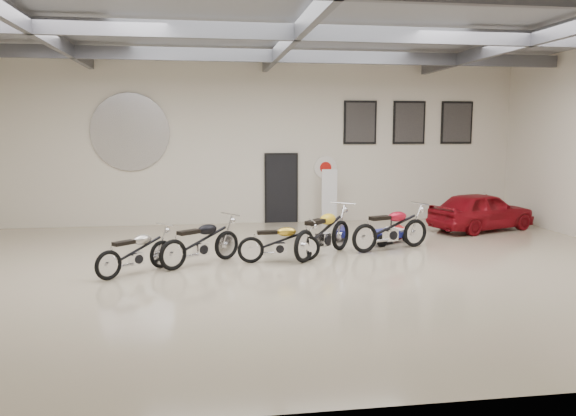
{
  "coord_description": "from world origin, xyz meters",
  "views": [
    {
      "loc": [
        -1.87,
        -11.24,
        2.82
      ],
      "look_at": [
        0.0,
        1.2,
        1.1
      ],
      "focal_mm": 35.0,
      "sensor_mm": 36.0,
      "label": 1
    }
  ],
  "objects": [
    {
      "name": "floor",
      "position": [
        0.0,
        0.0,
        0.0
      ],
      "size": [
        16.0,
        12.0,
        0.01
      ],
      "primitive_type": "cube",
      "color": "tan",
      "rests_on": "ground"
    },
    {
      "name": "ceiling",
      "position": [
        0.0,
        0.0,
        5.0
      ],
      "size": [
        16.0,
        12.0,
        0.01
      ],
      "primitive_type": "cube",
      "color": "gray",
      "rests_on": "back_wall"
    },
    {
      "name": "back_wall",
      "position": [
        0.0,
        6.0,
        2.5
      ],
      "size": [
        16.0,
        0.02,
        5.0
      ],
      "primitive_type": "cube",
      "color": "beige",
      "rests_on": "floor"
    },
    {
      "name": "ceiling_beams",
      "position": [
        0.0,
        0.0,
        4.75
      ],
      "size": [
        15.8,
        11.8,
        0.32
      ],
      "primitive_type": null,
      "color": "#505157",
      "rests_on": "ceiling"
    },
    {
      "name": "door",
      "position": [
        0.5,
        5.95,
        1.05
      ],
      "size": [
        0.92,
        0.08,
        2.1
      ],
      "primitive_type": "cube",
      "color": "black",
      "rests_on": "back_wall"
    },
    {
      "name": "logo_plaque",
      "position": [
        -4.0,
        5.95,
        2.8
      ],
      "size": [
        2.3,
        0.06,
        1.16
      ],
      "primitive_type": null,
      "color": "silver",
      "rests_on": "back_wall"
    },
    {
      "name": "poster_left",
      "position": [
        3.0,
        5.96,
        3.1
      ],
      "size": [
        1.05,
        0.08,
        1.35
      ],
      "primitive_type": null,
      "color": "black",
      "rests_on": "back_wall"
    },
    {
      "name": "poster_mid",
      "position": [
        4.6,
        5.96,
        3.1
      ],
      "size": [
        1.05,
        0.08,
        1.35
      ],
      "primitive_type": null,
      "color": "black",
      "rests_on": "back_wall"
    },
    {
      "name": "poster_right",
      "position": [
        6.2,
        5.96,
        3.1
      ],
      "size": [
        1.05,
        0.08,
        1.35
      ],
      "primitive_type": null,
      "color": "black",
      "rests_on": "back_wall"
    },
    {
      "name": "oil_sign",
      "position": [
        1.9,
        5.95,
        1.7
      ],
      "size": [
        0.72,
        0.1,
        0.72
      ],
      "primitive_type": null,
      "color": "white",
      "rests_on": "back_wall"
    },
    {
      "name": "banner_stand",
      "position": [
        1.93,
        5.5,
        0.87
      ],
      "size": [
        0.48,
        0.22,
        1.74
      ],
      "primitive_type": null,
      "rotation": [
        0.0,
        0.0,
        -0.07
      ],
      "color": "white",
      "rests_on": "floor"
    },
    {
      "name": "motorcycle_silver",
      "position": [
        -3.24,
        0.01,
        0.47
      ],
      "size": [
        1.7,
        1.62,
        0.93
      ],
      "primitive_type": null,
      "rotation": [
        0.0,
        0.0,
        0.73
      ],
      "color": "silver",
      "rests_on": "floor"
    },
    {
      "name": "motorcycle_black",
      "position": [
        -1.97,
        0.59,
        0.52
      ],
      "size": [
        1.97,
        1.68,
        1.04
      ],
      "primitive_type": null,
      "rotation": [
        0.0,
        0.0,
        0.64
      ],
      "color": "silver",
      "rests_on": "floor"
    },
    {
      "name": "motorcycle_gold",
      "position": [
        -0.28,
        0.6,
        0.46
      ],
      "size": [
        1.79,
        0.59,
        0.92
      ],
      "primitive_type": null,
      "rotation": [
        0.0,
        0.0,
        0.02
      ],
      "color": "silver",
      "rests_on": "floor"
    },
    {
      "name": "motorcycle_yellow",
      "position": [
        0.78,
        1.04,
        0.58
      ],
      "size": [
        2.04,
        2.09,
        1.16
      ],
      "primitive_type": null,
      "rotation": [
        0.0,
        0.0,
        0.81
      ],
      "color": "silver",
      "rests_on": "floor"
    },
    {
      "name": "motorcycle_red",
      "position": [
        2.52,
        1.46,
        0.55
      ],
      "size": [
        2.23,
        1.31,
        1.11
      ],
      "primitive_type": null,
      "rotation": [
        0.0,
        0.0,
        0.33
      ],
      "color": "silver",
      "rests_on": "floor"
    },
    {
      "name": "go_kart",
      "position": [
        2.81,
        2.38,
        0.3
      ],
      "size": [
        1.8,
        1.43,
        0.6
      ],
      "primitive_type": null,
      "rotation": [
        0.0,
        0.0,
        0.49
      ],
      "color": "navy",
      "rests_on": "floor"
    },
    {
      "name": "vintage_car",
      "position": [
        6.0,
        3.68,
        0.56
      ],
      "size": [
        2.34,
        3.53,
        1.12
      ],
      "primitive_type": "imported",
      "rotation": [
        0.0,
        0.0,
        1.91
      ],
      "color": "maroon",
      "rests_on": "floor"
    }
  ]
}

